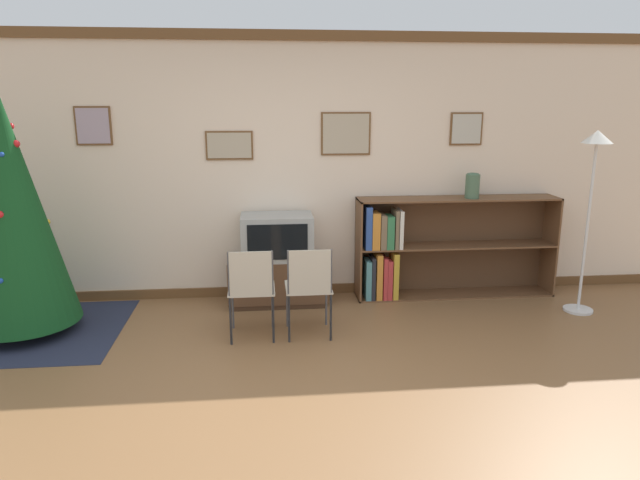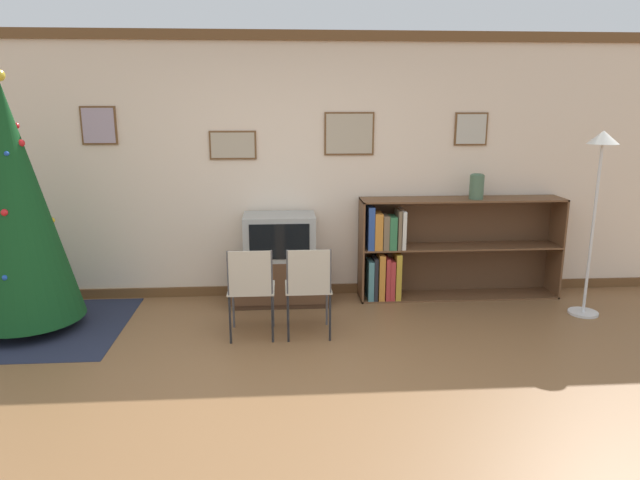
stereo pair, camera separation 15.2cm
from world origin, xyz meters
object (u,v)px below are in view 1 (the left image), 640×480
christmas_tree (10,208)px  television (277,237)px  tv_console (278,280)px  standing_lamp (593,175)px  folding_chair_left (251,288)px  vase (472,185)px  folding_chair_right (309,286)px  bookshelf (424,249)px

christmas_tree → television: 2.39m
christmas_tree → tv_console: (2.28, 0.55, -0.90)m
television → christmas_tree: bearing=-166.5°
christmas_tree → standing_lamp: christmas_tree is taller
folding_chair_left → vase: size_ratio=3.19×
folding_chair_left → standing_lamp: size_ratio=0.46×
television → folding_chair_right: size_ratio=0.87×
tv_console → standing_lamp: (2.95, -0.54, 1.12)m
standing_lamp → folding_chair_right: bearing=-172.1°
christmas_tree → folding_chair_right: size_ratio=2.77×
bookshelf → christmas_tree: bearing=-170.8°
folding_chair_left → standing_lamp: standing_lamp is taller
bookshelf → television: bearing=-177.3°
tv_console → television: bearing=-90.0°
television → tv_console: bearing=90.0°
vase → standing_lamp: (0.95, -0.56, 0.17)m
christmas_tree → bookshelf: (3.82, 0.62, -0.62)m
folding_chair_left → folding_chair_right: same height
tv_console → folding_chair_left: folding_chair_left is taller
tv_console → folding_chair_left: 0.98m
vase → standing_lamp: 1.12m
folding_chair_left → folding_chair_right: bearing=0.0°
christmas_tree → tv_console: bearing=13.6°
christmas_tree → standing_lamp: 5.24m
tv_console → bookshelf: size_ratio=0.47×
folding_chair_right → standing_lamp: standing_lamp is taller
christmas_tree → vase: 4.33m
vase → standing_lamp: standing_lamp is taller
christmas_tree → folding_chair_right: bearing=-8.3°
folding_chair_left → bookshelf: bookshelf is taller
folding_chair_left → bookshelf: 2.04m
standing_lamp → folding_chair_left: bearing=-173.3°
tv_console → television: 0.46m
television → bookshelf: 1.55m
folding_chair_left → christmas_tree: bearing=169.8°
folding_chair_right → bookshelf: (1.29, 0.99, 0.04)m
tv_console → folding_chair_right: bearing=-74.9°
folding_chair_left → bookshelf: (1.79, 0.99, 0.04)m
bookshelf → vase: vase is taller
bookshelf → folding_chair_right: bearing=-142.5°
television → bookshelf: size_ratio=0.34×
tv_console → folding_chair_right: (0.25, -0.92, 0.23)m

